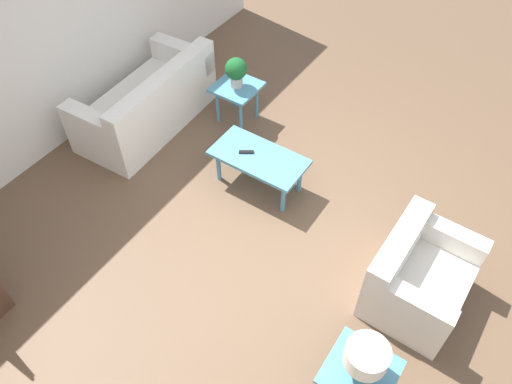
{
  "coord_description": "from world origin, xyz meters",
  "views": [
    {
      "loc": [
        -1.46,
        2.74,
        4.18
      ],
      "look_at": [
        0.31,
        0.08,
        0.55
      ],
      "focal_mm": 35.0,
      "sensor_mm": 36.0,
      "label": 1
    }
  ],
  "objects": [
    {
      "name": "ground_plane",
      "position": [
        0.0,
        0.0,
        0.0
      ],
      "size": [
        14.0,
        14.0,
        0.0
      ],
      "primitive_type": "plane",
      "color": "brown"
    },
    {
      "name": "wall_right",
      "position": [
        3.06,
        0.0,
        1.35
      ],
      "size": [
        0.12,
        7.2,
        2.7
      ],
      "color": "white",
      "rests_on": "ground_plane"
    },
    {
      "name": "potted_plant",
      "position": [
        1.47,
        -1.24,
        0.74
      ],
      "size": [
        0.26,
        0.26,
        0.37
      ],
      "color": "#B2ADA3",
      "rests_on": "side_table_plant"
    },
    {
      "name": "sofa",
      "position": [
        2.31,
        -0.56,
        0.31
      ],
      "size": [
        0.95,
        1.84,
        0.84
      ],
      "rotation": [
        0.0,
        0.0,
        1.62
      ],
      "color": "white",
      "rests_on": "ground_plane"
    },
    {
      "name": "coffee_table",
      "position": [
        0.62,
        -0.44,
        0.39
      ],
      "size": [
        1.03,
        0.53,
        0.44
      ],
      "color": "teal",
      "rests_on": "ground_plane"
    },
    {
      "name": "remote_control",
      "position": [
        0.76,
        -0.41,
        0.45
      ],
      "size": [
        0.16,
        0.12,
        0.02
      ],
      "color": "black",
      "rests_on": "coffee_table"
    },
    {
      "name": "side_table_plant",
      "position": [
        1.47,
        -1.24,
        0.44
      ],
      "size": [
        0.52,
        0.52,
        0.52
      ],
      "color": "teal",
      "rests_on": "ground_plane"
    },
    {
      "name": "armchair",
      "position": [
        -1.35,
        -0.05,
        0.31
      ],
      "size": [
        0.78,
        1.0,
        0.76
      ],
      "rotation": [
        0.0,
        0.0,
        -1.59
      ],
      "color": "silver",
      "rests_on": "ground_plane"
    },
    {
      "name": "table_lamp",
      "position": [
        -1.31,
        1.1,
        0.76
      ],
      "size": [
        0.32,
        0.32,
        0.36
      ],
      "color": "#997F4C",
      "rests_on": "side_table_lamp"
    },
    {
      "name": "side_table_lamp",
      "position": [
        -1.31,
        1.1,
        0.44
      ],
      "size": [
        0.52,
        0.52,
        0.52
      ],
      "color": "teal",
      "rests_on": "ground_plane"
    }
  ]
}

